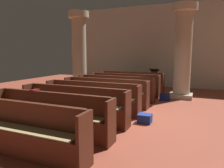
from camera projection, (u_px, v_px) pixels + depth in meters
ground_plane at (124, 114)px, 6.41m from camera, size 19.20×19.20×0.00m
back_wall at (162, 46)px, 11.63m from camera, size 10.00×0.16×4.50m
pew_row_0 at (131, 81)px, 10.28m from camera, size 3.17×0.47×0.94m
pew_row_1 at (124, 84)px, 9.37m from camera, size 3.17×0.46×0.94m
pew_row_2 at (115, 87)px, 8.45m from camera, size 3.17×0.46×0.94m
pew_row_3 at (105, 91)px, 7.53m from camera, size 3.17×0.47×0.94m
pew_row_4 at (91, 96)px, 6.62m from camera, size 3.17×0.46×0.94m
pew_row_5 at (73, 103)px, 5.70m from camera, size 3.17×0.46×0.94m
pew_row_6 at (49, 112)px, 4.78m from camera, size 3.17×0.47×0.94m
pew_row_7 at (12, 126)px, 3.87m from camera, size 3.17×0.46×0.94m
pillar_aisle_side at (183, 50)px, 8.58m from camera, size 0.98×0.98×3.82m
pillar_far_side at (79, 51)px, 10.17m from camera, size 0.98×0.98×3.82m
lectern at (154, 80)px, 10.99m from camera, size 0.48×0.45×1.08m
hymn_book at (35, 90)px, 5.12m from camera, size 0.13×0.22×0.03m
kneeler_box_navy at (165, 97)px, 8.32m from camera, size 0.36×0.27×0.26m
kneeler_box_blue at (145, 118)px, 5.61m from camera, size 0.35×0.31×0.24m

